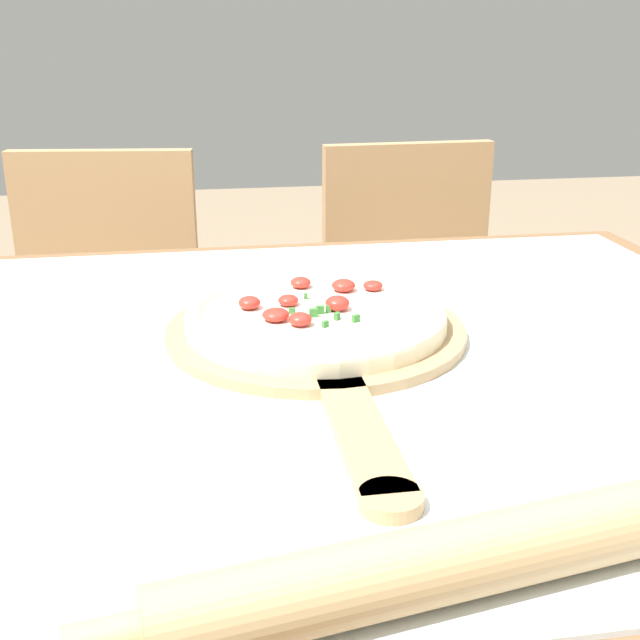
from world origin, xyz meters
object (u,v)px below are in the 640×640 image
(pizza, at_px, (316,315))
(rolling_pin, at_px, (455,560))
(pizza_peel, at_px, (319,338))
(chair_right, at_px, (415,317))
(chair_left, at_px, (106,335))

(pizza, distance_m, rolling_pin, 0.46)
(pizza_peel, distance_m, pizza, 0.03)
(pizza_peel, xyz_separation_m, rolling_pin, (0.02, -0.43, 0.02))
(pizza, xyz_separation_m, rolling_pin, (0.02, -0.46, -0.00))
(rolling_pin, relative_size, chair_right, 0.54)
(pizza, height_order, chair_left, chair_left)
(chair_right, bearing_deg, chair_left, 177.55)
(chair_left, bearing_deg, rolling_pin, -67.71)
(pizza_peel, height_order, pizza, pizza)
(chair_left, bearing_deg, pizza, -60.34)
(pizza, relative_size, chair_left, 0.34)
(chair_right, bearing_deg, pizza, -116.68)
(pizza_peel, xyz_separation_m, pizza, (-0.00, 0.03, 0.02))
(pizza, xyz_separation_m, chair_left, (-0.32, 0.77, -0.30))
(rolling_pin, distance_m, chair_left, 1.31)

